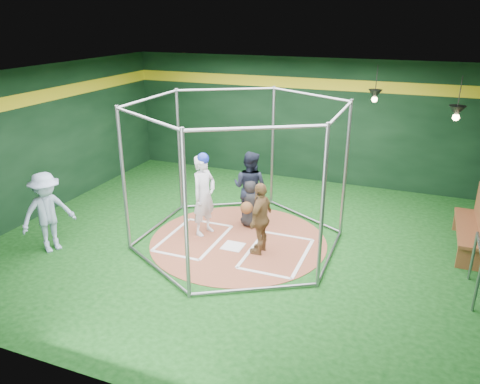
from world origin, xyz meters
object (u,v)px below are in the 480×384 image
at_px(batter_figure, 204,194).
at_px(dugout_bench, 475,223).
at_px(umpire, 250,187).
at_px(visitor_leopard, 261,218).

bearing_deg(batter_figure, dugout_bench, 13.77).
bearing_deg(umpire, dugout_bench, -168.78).
height_order(batter_figure, dugout_bench, batter_figure).
relative_size(batter_figure, dugout_bench, 0.91).
bearing_deg(dugout_bench, visitor_leopard, -156.85).
height_order(visitor_leopard, umpire, umpire).
relative_size(visitor_leopard, dugout_bench, 0.74).
xyz_separation_m(visitor_leopard, umpire, (-0.73, 1.32, 0.10)).
bearing_deg(batter_figure, umpire, 52.69).
xyz_separation_m(visitor_leopard, dugout_bench, (4.03, 1.73, -0.16)).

